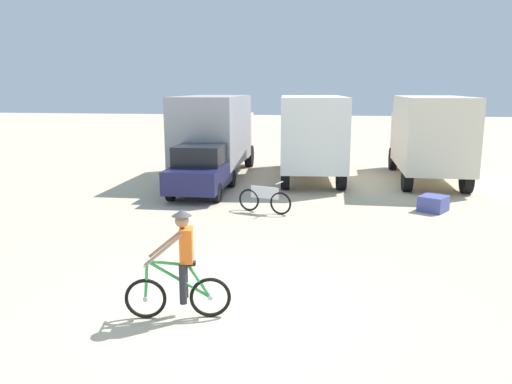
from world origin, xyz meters
The scene contains 8 objects.
ground_plane centered at (0.00, 0.00, 0.00)m, with size 120.00×120.00×0.00m, color beige.
box_truck_grey_hauler centered at (-3.18, 12.86, 1.87)m, with size 2.51×6.80×3.35m.
box_truck_white_box centered at (0.80, 12.79, 1.87)m, with size 2.98×6.94×3.35m.
box_truck_cream_rv centered at (5.41, 12.99, 1.87)m, with size 2.42×6.76×3.35m.
sedan_parked centered at (-2.80, 9.18, 0.88)m, with size 1.83×4.23×1.76m.
cyclist_orange_shirt centered at (-0.62, -0.47, 0.85)m, with size 1.71×0.56×1.82m.
bicycle_spare centered at (-0.25, 6.77, 0.40)m, with size 1.67×0.68×0.97m.
supply_crate centered at (4.78, 7.75, 0.24)m, with size 0.73×0.78×0.47m, color #4C5199.
Camera 1 is at (1.78, -7.98, 3.72)m, focal length 35.77 mm.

